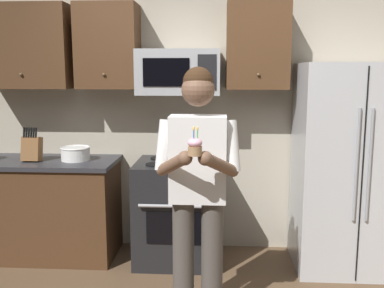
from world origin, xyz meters
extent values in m
cube|color=#B7AD99|center=(0.00, 1.75, 1.30)|extent=(4.40, 0.10, 2.60)
cube|color=black|center=(-0.15, 1.36, 0.46)|extent=(0.76, 0.66, 0.92)
cube|color=black|center=(-0.15, 1.02, 0.42)|extent=(0.48, 0.01, 0.28)
cylinder|color=#99999E|center=(-0.15, 1.00, 0.62)|extent=(0.60, 0.03, 0.03)
cylinder|color=black|center=(-0.33, 1.22, 0.93)|extent=(0.18, 0.18, 0.01)
cylinder|color=black|center=(0.03, 1.22, 0.93)|extent=(0.18, 0.18, 0.01)
cylinder|color=black|center=(-0.33, 1.50, 0.93)|extent=(0.18, 0.18, 0.01)
cylinder|color=black|center=(0.03, 1.50, 0.93)|extent=(0.18, 0.18, 0.01)
cube|color=#9EA0A5|center=(-0.15, 1.48, 1.72)|extent=(0.74, 0.40, 0.40)
cube|color=black|center=(-0.24, 1.28, 1.72)|extent=(0.40, 0.01, 0.24)
cube|color=black|center=(0.11, 1.28, 1.72)|extent=(0.16, 0.01, 0.30)
cube|color=#B7BABF|center=(1.35, 1.32, 0.90)|extent=(0.90, 0.72, 1.80)
cylinder|color=gray|center=(1.30, 0.94, 1.00)|extent=(0.02, 0.02, 0.90)
cylinder|color=gray|center=(1.40, 0.94, 1.00)|extent=(0.02, 0.02, 0.90)
cube|color=black|center=(1.35, 0.95, 0.90)|extent=(0.01, 0.01, 1.74)
cube|color=#4C301C|center=(-1.55, 1.53, 1.95)|extent=(0.80, 0.34, 0.76)
sphere|color=brown|center=(-1.55, 1.35, 1.70)|extent=(0.03, 0.03, 0.03)
cube|color=#4C301C|center=(-0.80, 1.53, 1.95)|extent=(0.55, 0.34, 0.76)
sphere|color=brown|center=(-0.80, 1.35, 1.70)|extent=(0.03, 0.03, 0.03)
cube|color=#4C301C|center=(0.55, 1.53, 1.95)|extent=(0.55, 0.34, 0.76)
sphere|color=brown|center=(0.55, 1.35, 1.70)|extent=(0.03, 0.03, 0.03)
cube|color=#4C301C|center=(-1.45, 1.38, 0.44)|extent=(1.40, 0.62, 0.88)
cube|color=#2D2D33|center=(-1.45, 1.38, 0.90)|extent=(1.44, 0.66, 0.04)
cube|color=brown|center=(-1.48, 1.33, 1.03)|extent=(0.16, 0.15, 0.24)
cylinder|color=black|center=(-1.54, 1.31, 1.19)|extent=(0.02, 0.04, 0.09)
cylinder|color=black|center=(-1.51, 1.31, 1.19)|extent=(0.02, 0.04, 0.09)
cylinder|color=black|center=(-1.49, 1.31, 1.19)|extent=(0.02, 0.04, 0.09)
cylinder|color=black|center=(-1.47, 1.31, 1.19)|extent=(0.02, 0.04, 0.09)
cylinder|color=black|center=(-1.45, 1.31, 1.19)|extent=(0.02, 0.04, 0.09)
cylinder|color=black|center=(-1.43, 1.31, 1.19)|extent=(0.02, 0.04, 0.09)
cylinder|color=white|center=(-1.10, 1.39, 0.98)|extent=(0.26, 0.26, 0.12)
torus|color=white|center=(-1.10, 1.39, 1.04)|extent=(0.27, 0.27, 0.02)
cylinder|color=#4C4742|center=(-0.02, 0.38, 0.43)|extent=(0.15, 0.15, 0.86)
cylinder|color=#4C4742|center=(0.18, 0.38, 0.43)|extent=(0.15, 0.15, 0.86)
cube|color=white|center=(0.08, 0.38, 1.15)|extent=(0.38, 0.22, 0.58)
sphere|color=brown|center=(0.08, 0.38, 1.61)|extent=(0.22, 0.22, 0.22)
sphere|color=#382314|center=(0.08, 0.39, 1.66)|extent=(0.20, 0.20, 0.20)
cylinder|color=white|center=(-0.15, 0.35, 1.25)|extent=(0.15, 0.18, 0.35)
cylinder|color=brown|center=(-0.07, 0.19, 1.15)|extent=(0.26, 0.33, 0.21)
sphere|color=brown|center=(0.02, 0.06, 1.22)|extent=(0.09, 0.09, 0.09)
cylinder|color=white|center=(0.30, 0.35, 1.25)|extent=(0.15, 0.18, 0.35)
cylinder|color=brown|center=(0.23, 0.19, 1.15)|extent=(0.26, 0.33, 0.21)
sphere|color=brown|center=(0.14, 0.06, 1.22)|extent=(0.09, 0.09, 0.09)
cylinder|color=#A87F56|center=(0.08, 0.04, 1.26)|extent=(0.08, 0.08, 0.06)
ellipsoid|color=#F2B2CC|center=(0.08, 0.04, 1.31)|extent=(0.09, 0.09, 0.06)
cylinder|color=#4CBF66|center=(0.09, 0.04, 1.36)|extent=(0.01, 0.01, 0.06)
ellipsoid|color=#FFD159|center=(0.09, 0.04, 1.40)|extent=(0.01, 0.01, 0.02)
cylinder|color=#F2D84C|center=(0.07, 0.05, 1.36)|extent=(0.01, 0.01, 0.06)
ellipsoid|color=#FFD159|center=(0.07, 0.05, 1.40)|extent=(0.01, 0.01, 0.02)
cylinder|color=#4C7FE5|center=(0.07, 0.03, 1.36)|extent=(0.01, 0.01, 0.06)
ellipsoid|color=#FFD159|center=(0.07, 0.03, 1.40)|extent=(0.01, 0.01, 0.02)
camera|label=1|loc=(0.23, -2.56, 1.74)|focal=41.76mm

